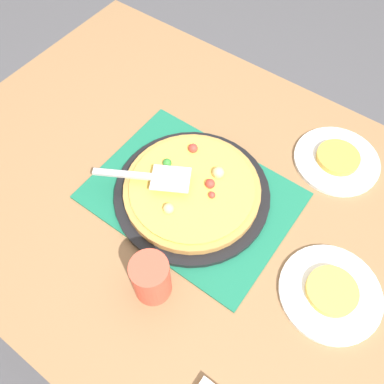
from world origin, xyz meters
The scene contains 11 objects.
ground_plane centered at (0.00, 0.00, 0.00)m, with size 8.00×8.00×0.00m, color #4C4C51.
dining_table centered at (0.00, 0.00, 0.64)m, with size 1.40×1.00×0.75m.
placemat centered at (0.00, 0.00, 0.75)m, with size 0.48×0.36×0.01m, color #196B4C.
pizza_pan centered at (0.00, 0.00, 0.76)m, with size 0.38×0.38×0.01m, color black.
pizza centered at (0.00, 0.00, 0.78)m, with size 0.33×0.33×0.05m.
plate_near_left centered at (-0.38, 0.02, 0.76)m, with size 0.22×0.22×0.01m, color white.
plate_far_right centered at (-0.24, -0.31, 0.76)m, with size 0.22×0.22×0.01m, color white.
served_slice_left centered at (-0.38, 0.02, 0.77)m, with size 0.11×0.11×0.02m, color #EAB747.
served_slice_right centered at (-0.24, -0.31, 0.77)m, with size 0.11×0.11×0.02m, color gold.
cup_near centered at (-0.07, 0.24, 0.81)m, with size 0.08×0.08×0.12m, color #E04C38.
pizza_server centered at (0.09, 0.05, 0.82)m, with size 0.22×0.15×0.01m.
Camera 1 is at (-0.30, 0.42, 1.60)m, focal length 37.52 mm.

